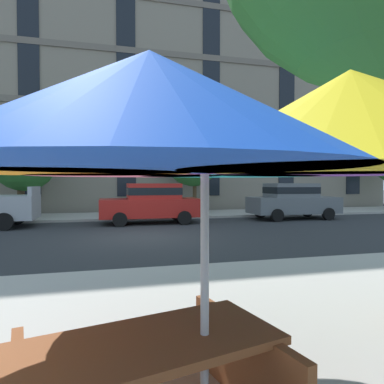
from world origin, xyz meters
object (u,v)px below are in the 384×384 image
(patio_umbrella, at_px, (205,138))
(street_tree_middle, at_px, (194,164))
(picnic_table, at_px, (148,381))
(sedan_red, at_px, (151,202))
(street_tree_left, at_px, (21,154))
(sedan_gray, at_px, (292,200))

(patio_umbrella, bearing_deg, street_tree_middle, 75.84)
(picnic_table, bearing_deg, street_tree_middle, 74.53)
(sedan_red, distance_m, picnic_table, 12.80)
(street_tree_middle, bearing_deg, sedan_red, -128.72)
(sedan_red, relative_size, street_tree_left, 0.89)
(sedan_red, height_order, sedan_gray, same)
(sedan_red, xyz_separation_m, street_tree_left, (-5.99, 2.95, 2.26))
(sedan_gray, bearing_deg, street_tree_middle, 139.22)
(street_tree_middle, bearing_deg, patio_umbrella, -104.16)
(sedan_red, bearing_deg, street_tree_left, 153.76)
(street_tree_left, bearing_deg, street_tree_middle, 4.07)
(sedan_gray, relative_size, street_tree_left, 0.89)
(street_tree_left, xyz_separation_m, street_tree_middle, (8.87, 0.63, -0.32))
(street_tree_middle, relative_size, picnic_table, 2.00)
(patio_umbrella, distance_m, picnic_table, 1.69)
(sedan_red, height_order, patio_umbrella, patio_umbrella)
(sedan_red, bearing_deg, street_tree_middle, 51.28)
(street_tree_middle, distance_m, patio_umbrella, 16.81)
(sedan_gray, distance_m, patio_umbrella, 15.20)
(sedan_red, distance_m, street_tree_left, 7.05)
(sedan_red, xyz_separation_m, street_tree_middle, (2.88, 3.59, 1.93))
(sedan_gray, bearing_deg, patio_umbrella, -123.07)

